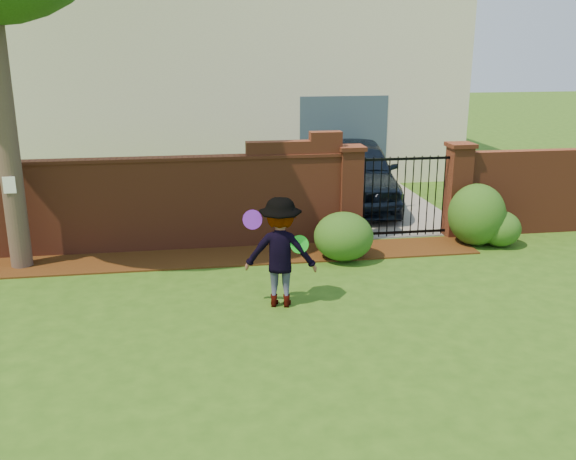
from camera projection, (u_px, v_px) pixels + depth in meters
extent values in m
cube|color=#2D5415|center=(247.00, 338.00, 8.43)|extent=(80.00, 80.00, 0.01)
cube|color=#371C0A|center=(177.00, 259.00, 11.45)|extent=(11.10, 1.08, 0.03)
cube|color=maroon|center=(108.00, 208.00, 11.66)|extent=(8.70, 0.25, 1.70)
cube|color=maroon|center=(294.00, 149.00, 11.89)|extent=(1.80, 0.25, 0.30)
cube|color=maroon|center=(326.00, 136.00, 11.92)|extent=(0.60, 0.25, 0.16)
cube|color=maroon|center=(104.00, 160.00, 11.41)|extent=(8.70, 0.31, 0.06)
cube|color=maroon|center=(550.00, 191.00, 12.98)|extent=(4.00, 0.25, 1.70)
cube|color=maroon|center=(350.00, 196.00, 12.33)|extent=(0.42, 0.42, 1.80)
cube|color=maroon|center=(351.00, 148.00, 12.06)|extent=(0.50, 0.50, 0.08)
cube|color=maroon|center=(457.00, 192.00, 12.66)|extent=(0.42, 0.42, 1.80)
cube|color=maroon|center=(461.00, 145.00, 12.40)|extent=(0.50, 0.50, 0.08)
cylinder|color=black|center=(364.00, 198.00, 12.39)|extent=(0.02, 0.02, 1.60)
cylinder|color=black|center=(372.00, 198.00, 12.41)|extent=(0.02, 0.02, 1.60)
cylinder|color=black|center=(380.00, 197.00, 12.44)|extent=(0.02, 0.02, 1.60)
cylinder|color=black|center=(388.00, 197.00, 12.46)|extent=(0.02, 0.02, 1.60)
cylinder|color=black|center=(396.00, 197.00, 12.49)|extent=(0.02, 0.02, 1.60)
cylinder|color=black|center=(404.00, 197.00, 12.51)|extent=(0.02, 0.02, 1.60)
cylinder|color=black|center=(412.00, 196.00, 12.53)|extent=(0.02, 0.02, 1.60)
cylinder|color=black|center=(420.00, 196.00, 12.56)|extent=(0.02, 0.02, 1.60)
cylinder|color=black|center=(428.00, 196.00, 12.58)|extent=(0.02, 0.02, 1.60)
cylinder|color=black|center=(436.00, 195.00, 12.61)|extent=(0.02, 0.02, 1.60)
cylinder|color=black|center=(443.00, 195.00, 12.63)|extent=(0.02, 0.02, 1.60)
cube|color=black|center=(402.00, 232.00, 12.72)|extent=(1.78, 0.03, 0.05)
cube|color=black|center=(406.00, 159.00, 12.30)|extent=(1.78, 0.03, 0.05)
cube|color=gray|center=(352.00, 193.00, 16.54)|extent=(3.20, 8.00, 0.01)
cube|color=#EFE9C8|center=(240.00, 69.00, 19.10)|extent=(12.00, 6.00, 6.00)
cube|color=#384C5B|center=(343.00, 141.00, 17.19)|extent=(2.40, 0.12, 2.40)
imported|color=black|center=(356.00, 174.00, 14.95)|extent=(2.56, 4.84, 1.57)
cube|color=white|center=(9.00, 185.00, 10.50)|extent=(0.20, 0.01, 0.28)
ellipsoid|color=#1A4B16|center=(344.00, 236.00, 11.36)|extent=(1.07, 1.07, 0.87)
ellipsoid|color=#1A4B16|center=(477.00, 215.00, 12.18)|extent=(1.08, 1.08, 1.19)
ellipsoid|color=#1A4B16|center=(500.00, 229.00, 12.16)|extent=(0.77, 0.77, 0.69)
imported|color=gray|center=(280.00, 253.00, 9.26)|extent=(1.17, 0.84, 1.64)
cylinder|color=#631CB0|center=(253.00, 220.00, 9.13)|extent=(0.30, 0.16, 0.28)
cylinder|color=green|center=(299.00, 244.00, 9.13)|extent=(0.27, 0.09, 0.27)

